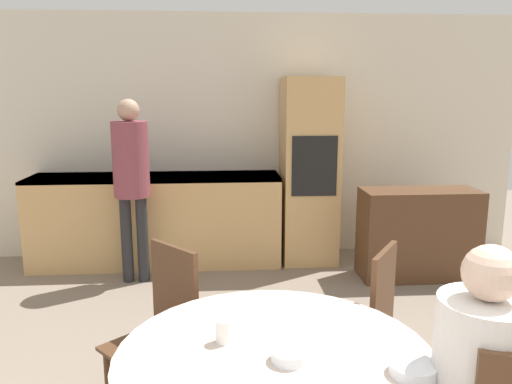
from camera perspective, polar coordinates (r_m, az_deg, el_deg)
wall_back at (r=5.48m, az=-1.46°, el=6.31°), size 6.11×0.05×2.60m
kitchen_counter at (r=5.32m, az=-11.27°, el=-3.01°), size 2.55×0.60×0.94m
oven_unit at (r=5.27m, az=6.08°, el=2.38°), size 0.57×0.59×1.93m
sideboard at (r=5.09m, az=18.04°, el=-4.57°), size 1.11×0.45×0.87m
chair_far_left at (r=2.86m, az=-10.63°, el=-14.76°), size 0.56×0.56×0.97m
chair_far_right at (r=2.91m, az=12.39°, el=-14.31°), size 0.56×0.56×0.97m
person_standing at (r=4.73m, az=-14.07°, el=2.40°), size 0.33×0.33×1.73m
cup at (r=2.15m, az=-3.74°, el=-15.60°), size 0.07×0.07×0.10m
bowl_near at (r=2.03m, az=3.85°, el=-18.18°), size 0.14×0.14×0.04m
bowl_centre at (r=2.03m, az=17.51°, el=-18.74°), size 0.18×0.18×0.04m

